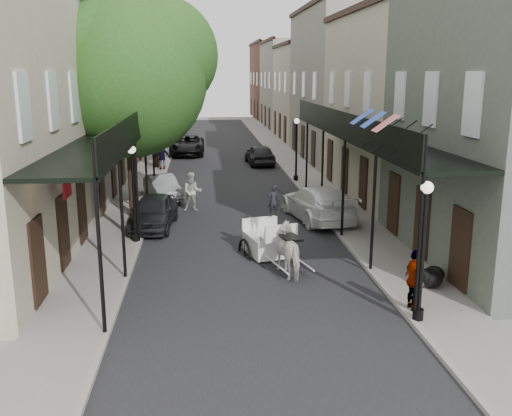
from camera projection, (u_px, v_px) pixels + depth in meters
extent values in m
plane|color=gray|center=(256.00, 300.00, 16.62)|extent=(140.00, 140.00, 0.00)
cube|color=black|center=(227.00, 177.00, 35.99)|extent=(8.00, 90.00, 0.01)
cube|color=gray|center=(146.00, 178.00, 35.52)|extent=(2.20, 90.00, 0.12)
cube|color=gray|center=(305.00, 175.00, 36.43)|extent=(2.20, 90.00, 0.12)
cube|color=#B1A98E|center=(108.00, 89.00, 43.68)|extent=(5.00, 80.00, 10.50)
cube|color=gray|center=(329.00, 88.00, 45.23)|extent=(5.00, 80.00, 10.50)
cube|color=black|center=(111.00, 138.00, 22.02)|extent=(2.20, 18.00, 0.12)
cube|color=black|center=(138.00, 125.00, 22.00)|extent=(0.06, 18.00, 1.00)
cylinder|color=black|center=(100.00, 256.00, 13.83)|extent=(0.10, 0.10, 4.00)
cylinder|color=black|center=(136.00, 190.00, 21.58)|extent=(0.10, 0.10, 4.00)
cylinder|color=black|center=(153.00, 159.00, 29.32)|extent=(0.10, 0.10, 4.00)
cube|color=black|center=(363.00, 135.00, 22.92)|extent=(2.20, 18.00, 0.12)
cube|color=black|center=(338.00, 123.00, 22.71)|extent=(0.06, 18.00, 1.00)
cylinder|color=black|center=(419.00, 247.00, 14.55)|extent=(0.10, 0.10, 4.00)
cylinder|color=black|center=(343.00, 186.00, 22.30)|extent=(0.10, 0.10, 4.00)
cylinder|color=black|center=(307.00, 157.00, 30.05)|extent=(0.10, 0.10, 4.00)
cylinder|color=#382619|center=(132.00, 155.00, 25.21)|extent=(0.44, 0.44, 5.60)
sphere|color=#1F5019|center=(128.00, 79.00, 24.45)|extent=(6.80, 6.80, 6.80)
sphere|color=#1F5019|center=(160.00, 55.00, 24.92)|extent=(5.10, 5.10, 5.10)
cylinder|color=#382619|center=(156.00, 130.00, 38.83)|extent=(0.44, 0.44, 5.04)
sphere|color=#1F5019|center=(154.00, 86.00, 38.15)|extent=(6.00, 6.00, 6.00)
sphere|color=#1F5019|center=(172.00, 72.00, 38.63)|extent=(4.50, 4.50, 4.50)
cylinder|color=black|center=(418.00, 314.00, 14.99)|extent=(0.28, 0.28, 0.30)
cylinder|color=black|center=(422.00, 258.00, 14.63)|extent=(0.12, 0.12, 3.40)
sphere|color=white|center=(427.00, 188.00, 14.20)|extent=(0.32, 0.32, 0.32)
cylinder|color=black|center=(136.00, 237.00, 22.00)|extent=(0.28, 0.28, 0.30)
cylinder|color=black|center=(134.00, 198.00, 21.64)|extent=(0.12, 0.12, 3.40)
sphere|color=white|center=(132.00, 149.00, 21.21)|extent=(0.32, 0.32, 0.32)
cylinder|color=black|center=(296.00, 178.00, 34.36)|extent=(0.28, 0.28, 0.30)
cylinder|color=black|center=(296.00, 152.00, 34.00)|extent=(0.12, 0.12, 3.40)
sphere|color=white|center=(297.00, 121.00, 33.57)|extent=(0.32, 0.32, 0.32)
imported|color=silver|center=(292.00, 251.00, 18.54)|extent=(1.34, 2.09, 1.63)
torus|color=black|center=(240.00, 236.00, 20.93)|extent=(0.41, 1.25, 1.27)
torus|color=black|center=(281.00, 232.00, 21.47)|extent=(0.41, 1.25, 1.27)
torus|color=black|center=(258.00, 254.00, 19.80)|extent=(0.24, 0.66, 0.66)
torus|color=black|center=(291.00, 250.00, 20.21)|extent=(0.24, 0.66, 0.66)
cube|color=white|center=(263.00, 224.00, 20.92)|extent=(1.79, 2.07, 0.69)
cube|color=white|center=(273.00, 218.00, 19.86)|extent=(1.28, 0.83, 0.12)
cube|color=white|center=(276.00, 211.00, 19.57)|extent=(1.17, 0.40, 0.49)
imported|color=black|center=(273.00, 201.00, 19.72)|extent=(0.46, 0.36, 1.11)
imported|color=#B9BAAF|center=(192.00, 192.00, 27.06)|extent=(0.94, 0.75, 1.87)
imported|color=gray|center=(162.00, 155.00, 38.09)|extent=(1.38, 1.02, 1.91)
imported|color=gray|center=(415.00, 280.00, 15.46)|extent=(0.50, 1.03, 1.71)
imported|color=black|center=(153.00, 212.00, 24.16)|extent=(2.08, 4.35, 1.43)
imported|color=gray|center=(162.00, 187.00, 29.71)|extent=(2.36, 4.00, 1.24)
imported|color=black|center=(187.00, 145.00, 45.69)|extent=(2.73, 5.73, 1.58)
imported|color=white|center=(317.00, 203.00, 25.48)|extent=(2.99, 5.57, 1.54)
imported|color=black|center=(260.00, 154.00, 40.80)|extent=(2.07, 4.45, 1.47)
ellipsoid|color=black|center=(431.00, 278.00, 17.21)|extent=(0.71, 0.71, 0.60)
ellipsoid|color=black|center=(434.00, 274.00, 17.69)|extent=(0.62, 0.62, 0.50)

